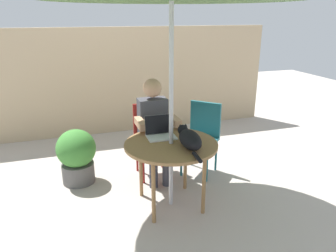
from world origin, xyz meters
name	(u,v)px	position (x,y,z in m)	size (l,w,h in m)	color
ground_plane	(171,204)	(0.00, 0.00, 0.00)	(14.00, 14.00, 0.00)	#ADA399
fence_back	(125,81)	(0.00, 2.49, 0.88)	(5.13, 0.08, 1.76)	tan
patio_table	(171,149)	(0.00, 0.00, 0.65)	(0.95, 0.95, 0.71)	olive
chair_occupied	(151,133)	(0.00, 0.79, 0.53)	(0.40, 0.40, 0.90)	maroon
chair_empty	(202,132)	(0.63, 0.64, 0.53)	(0.57, 0.57, 0.90)	#1E606B
person_seated	(154,125)	(0.00, 0.63, 0.70)	(0.48, 0.48, 1.24)	#3F3F47
laptop	(160,130)	(-0.05, 0.23, 0.77)	(0.31, 0.26, 0.21)	silver
cat	(189,139)	(0.14, -0.15, 0.79)	(0.21, 0.65, 0.17)	black
potted_plant_near_fence	(77,155)	(-0.92, 0.82, 0.35)	(0.47, 0.47, 0.67)	#595654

